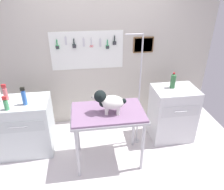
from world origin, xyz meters
name	(u,v)px	position (x,y,z in m)	size (l,w,h in m)	color
ground	(110,167)	(0.00, 0.00, -0.02)	(4.40, 4.00, 0.04)	silver
rear_wall_panel	(99,62)	(0.00, 1.28, 1.16)	(4.00, 0.11, 2.30)	beige
grooming_table	(108,117)	(0.01, 0.16, 0.76)	(0.99, 0.64, 0.85)	#B7B7BC
grooming_arm	(139,97)	(0.51, 0.50, 0.84)	(0.30, 0.11, 1.79)	#B7B7BC
dog	(109,101)	(0.01, 0.12, 1.02)	(0.44, 0.26, 0.32)	white
counter_left	(25,126)	(-1.22, 0.57, 0.43)	(0.80, 0.58, 0.86)	silver
cabinet_right	(172,113)	(1.12, 0.56, 0.45)	(0.68, 0.54, 0.91)	silver
spray_bottle_tall	(24,97)	(-1.11, 0.47, 0.98)	(0.06, 0.06, 0.26)	#3266BB
spray_bottle_short	(6,104)	(-1.33, 0.37, 0.95)	(0.06, 0.06, 0.20)	#479E64
pump_bottle_white	(5,93)	(-1.41, 0.65, 0.97)	(0.06, 0.06, 0.25)	#CD6168
soda_bottle	(173,81)	(1.08, 0.61, 1.02)	(0.08, 0.08, 0.25)	#2F673B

